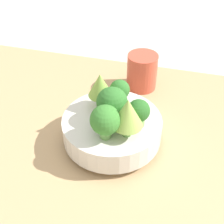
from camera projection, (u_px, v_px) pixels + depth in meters
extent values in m
plane|color=beige|center=(97.00, 159.00, 0.71)|extent=(6.00, 6.00, 0.00)
cube|color=tan|center=(97.00, 153.00, 0.69)|extent=(1.11, 0.73, 0.04)
cylinder|color=silver|center=(112.00, 139.00, 0.69)|extent=(0.10, 0.10, 0.01)
cylinder|color=silver|center=(112.00, 128.00, 0.67)|extent=(0.21, 0.21, 0.05)
cylinder|color=#7AB256|center=(138.00, 121.00, 0.63)|extent=(0.03, 0.03, 0.02)
sphere|color=#286023|center=(139.00, 111.00, 0.62)|extent=(0.05, 0.05, 0.05)
cylinder|color=#609347|center=(119.00, 99.00, 0.69)|extent=(0.02, 0.02, 0.02)
sphere|color=#2D6B28|center=(120.00, 90.00, 0.67)|extent=(0.04, 0.04, 0.04)
cylinder|color=#6BA34C|center=(101.00, 101.00, 0.67)|extent=(0.02, 0.02, 0.03)
cone|color=#84AD47|center=(100.00, 85.00, 0.65)|extent=(0.05, 0.05, 0.05)
cylinder|color=#6BA34C|center=(106.00, 132.00, 0.61)|extent=(0.02, 0.02, 0.02)
sphere|color=#387A2D|center=(105.00, 120.00, 0.58)|extent=(0.06, 0.06, 0.06)
cylinder|color=#6BA34C|center=(127.00, 130.00, 0.61)|extent=(0.02, 0.02, 0.03)
cone|color=#93B751|center=(128.00, 113.00, 0.58)|extent=(0.06, 0.06, 0.06)
cylinder|color=#609347|center=(112.00, 115.00, 0.64)|extent=(0.03, 0.03, 0.02)
sphere|color=#2D6B28|center=(112.00, 102.00, 0.62)|extent=(0.06, 0.06, 0.06)
cylinder|color=#C64C38|center=(142.00, 71.00, 0.82)|extent=(0.08, 0.08, 0.10)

